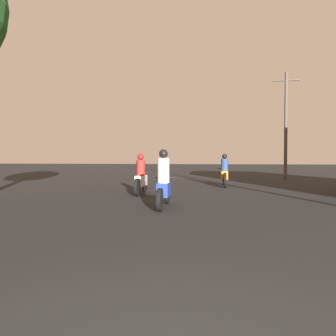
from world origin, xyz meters
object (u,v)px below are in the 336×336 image
Objects in this scene: motorcycle_white at (141,178)px; utility_pole_far at (286,123)px; motorcycle_orange at (224,173)px; motorcycle_blue at (164,184)px.

motorcycle_white is 11.81m from utility_pole_far.
motorcycle_blue is at bearing -112.37° from motorcycle_orange.
motorcycle_orange is (1.94, 6.64, -0.02)m from motorcycle_blue.
motorcycle_blue is 0.31× the size of utility_pole_far.
motorcycle_blue is 6.92m from motorcycle_orange.
motorcycle_orange is at bearing 38.85° from motorcycle_white.
motorcycle_white is 0.30× the size of utility_pole_far.
motorcycle_blue reaches higher than motorcycle_white.
motorcycle_white is at bearing -128.51° from utility_pole_far.
motorcycle_blue is 3.25m from motorcycle_white.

